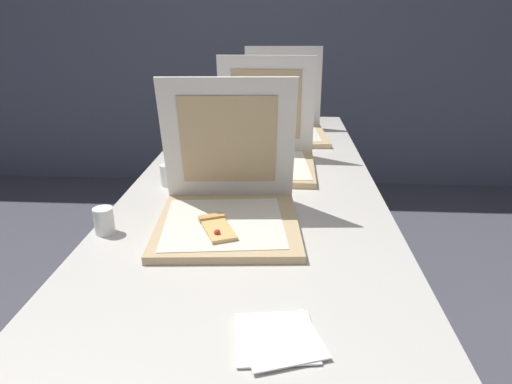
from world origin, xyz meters
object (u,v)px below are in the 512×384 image
Objects in this scene: pizza_box_back at (285,124)px; cup_white_mid at (168,175)px; table at (253,202)px; pizza_box_front at (228,205)px; cup_white_near_left at (104,221)px; cup_white_far at (207,145)px; pizza_box_middle at (264,152)px; napkin_pile at (277,337)px.

cup_white_mid is at bearing -123.30° from pizza_box_back.
pizza_box_front is (-0.05, -0.27, 0.10)m from table.
cup_white_near_left is at bearing -170.80° from pizza_box_front.
table is 32.06× the size of cup_white_far.
pizza_box_middle reaches higher than cup_white_far.
pizza_box_middle is 2.29× the size of napkin_pile.
napkin_pile is (0.07, -0.99, -0.05)m from pizza_box_middle.
pizza_box_middle is 0.94× the size of pizza_box_back.
table is at bearing -61.42° from cup_white_far.
pizza_box_front is 0.52m from pizza_box_middle.
cup_white_mid is (-0.24, 0.29, -0.02)m from pizza_box_front.
cup_white_mid is at bearing -144.43° from pizza_box_middle.
cup_white_far reaches higher than table.
napkin_pile is at bearing -63.18° from cup_white_mid.
pizza_box_back is at bearing 60.49° from cup_white_mid.
cup_white_mid reaches higher than napkin_pile.
cup_white_far is at bearing 99.87° from pizza_box_front.
pizza_box_back is at bearing 76.96° from pizza_box_front.
pizza_box_back is 1.18m from cup_white_near_left.
pizza_box_middle is 0.49m from pizza_box_back.
napkin_pile is (0.31, -1.15, -0.03)m from cup_white_far.
cup_white_mid is at bearing 125.33° from pizza_box_front.
cup_white_near_left is (-0.32, -0.08, -0.02)m from pizza_box_front.
cup_white_near_left is 0.41× the size of napkin_pile.
cup_white_mid is at bearing -100.78° from cup_white_far.
napkin_pile is at bearing -94.25° from pizza_box_back.
pizza_box_middle is 5.57× the size of cup_white_far.
table is 0.27m from pizza_box_middle.
pizza_box_back reaches higher than cup_white_mid.
napkin_pile is at bearing -85.09° from pizza_box_middle.
pizza_box_front is 5.69× the size of cup_white_mid.
table is 0.74m from pizza_box_back.
table is 32.06× the size of cup_white_mid.
pizza_box_front is at bearing -97.62° from pizza_box_middle.
pizza_box_middle is (0.02, 0.24, 0.10)m from table.
table is at bearing -94.78° from pizza_box_middle.
pizza_box_back is at bearing 44.57° from cup_white_far.
cup_white_far is (0.15, 0.75, 0.00)m from cup_white_near_left.
table is 5.75× the size of pizza_box_middle.
pizza_box_back is 0.81m from cup_white_mid.
cup_white_near_left is at bearing -137.34° from table.
cup_white_near_left is at bearing -101.61° from cup_white_far.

